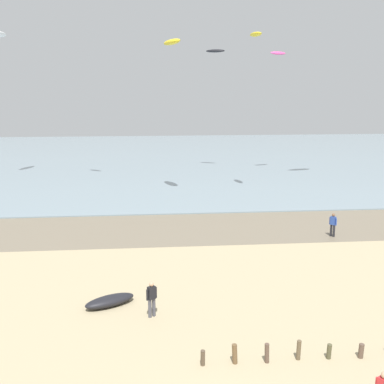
% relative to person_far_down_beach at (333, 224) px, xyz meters
% --- Properties ---
extents(wet_sand_strip, '(120.00, 8.53, 0.01)m').
position_rel_person_far_down_beach_xyz_m(wet_sand_strip, '(-11.32, 2.98, -0.91)').
color(wet_sand_strip, '#7A6D59').
rests_on(wet_sand_strip, ground).
extents(sea, '(160.00, 70.00, 0.10)m').
position_rel_person_far_down_beach_xyz_m(sea, '(-11.32, 42.24, -0.87)').
color(sea, '#7F939E').
rests_on(sea, ground).
extents(person_far_down_beach, '(0.40, 0.45, 1.71)m').
position_rel_person_far_down_beach_xyz_m(person_far_down_beach, '(0.00, 0.00, 0.00)').
color(person_far_down_beach, '#232328').
rests_on(person_far_down_beach, ground).
extents(person_trailing_behind, '(0.49, 0.38, 1.71)m').
position_rel_person_far_down_beach_xyz_m(person_trailing_behind, '(-13.01, -11.28, 0.00)').
color(person_trailing_behind, '#4C4C56').
rests_on(person_trailing_behind, ground).
extents(grounded_kite, '(2.65, 1.99, 0.50)m').
position_rel_person_far_down_beach_xyz_m(grounded_kite, '(-15.04, -9.94, -0.67)').
color(grounded_kite, black).
rests_on(grounded_kite, ground).
extents(kite_aloft_0, '(2.28, 1.49, 0.57)m').
position_rel_person_far_down_beach_xyz_m(kite_aloft_0, '(2.47, 25.54, 13.59)').
color(kite_aloft_0, '#E54C99').
extents(kite_aloft_1, '(2.08, 3.35, 0.72)m').
position_rel_person_far_down_beach_xyz_m(kite_aloft_1, '(-10.68, 13.00, 13.57)').
color(kite_aloft_1, yellow).
extents(kite_aloft_3, '(1.11, 2.38, 0.47)m').
position_rel_person_far_down_beach_xyz_m(kite_aloft_3, '(-2.99, 13.26, 14.33)').
color(kite_aloft_3, yellow).
extents(kite_aloft_6, '(2.47, 1.61, 0.39)m').
position_rel_person_far_down_beach_xyz_m(kite_aloft_6, '(-4.63, 27.96, 13.97)').
color(kite_aloft_6, black).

